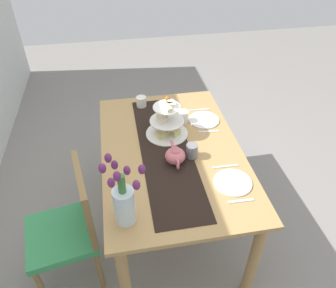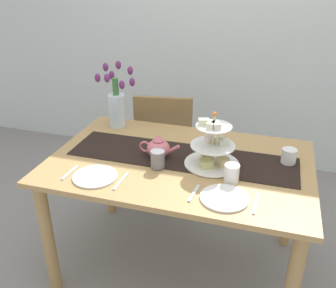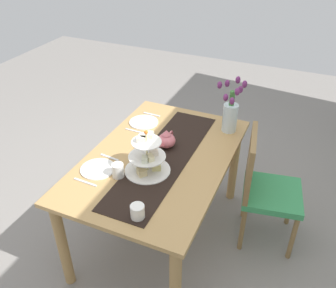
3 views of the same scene
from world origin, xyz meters
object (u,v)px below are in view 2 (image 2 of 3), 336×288
object	(u,v)px
teapot	(158,147)
tiered_cake_stand	(213,149)
mug_white_text	(232,173)
dinner_plate_right	(224,198)
knife_right	(256,203)
chair_left	(165,142)
fork_right	(194,193)
tulip_vase	(117,104)
knife_left	(121,181)
dining_table	(180,177)
cream_jug	(289,156)
dinner_plate_left	(95,176)
fork_left	(70,173)

from	to	relation	value
teapot	tiered_cake_stand	bearing A→B (deg)	-0.11
mug_white_text	dinner_plate_right	bearing A→B (deg)	-93.09
knife_right	mug_white_text	xyz separation A→B (m)	(-0.14, 0.16, 0.04)
chair_left	knife_right	distance (m)	1.27
teapot	fork_right	distance (m)	0.42
tulip_vase	knife_left	size ratio (longest dim) A/B	2.49
dining_table	knife_left	world-z (taller)	knife_left
chair_left	dinner_plate_right	size ratio (longest dim) A/B	3.96
cream_jug	tiered_cake_stand	bearing A→B (deg)	-160.97
dining_table	tiered_cake_stand	bearing A→B (deg)	-0.19
tulip_vase	dinner_plate_left	bearing A→B (deg)	-76.39
chair_left	fork_left	bearing A→B (deg)	-101.95
knife_right	tiered_cake_stand	bearing A→B (deg)	130.69
cream_jug	tulip_vase	bearing A→B (deg)	169.23
dinner_plate_left	knife_right	world-z (taller)	dinner_plate_left
dining_table	dinner_plate_left	distance (m)	0.49
fork_left	mug_white_text	distance (m)	0.84
fork_right	knife_right	size ratio (longest dim) A/B	0.88
tiered_cake_stand	mug_white_text	distance (m)	0.20
fork_left	dinner_plate_right	distance (m)	0.81
fork_left	dinner_plate_left	bearing A→B (deg)	0.00
dinner_plate_left	teapot	bearing A→B (deg)	51.54
knife_left	knife_right	xyz separation A→B (m)	(0.67, 0.00, 0.00)
knife_left	fork_left	bearing A→B (deg)	180.00
dining_table	knife_right	bearing A→B (deg)	-34.60
tulip_vase	fork_right	size ratio (longest dim) A/B	2.82
cream_jug	fork_left	size ratio (longest dim) A/B	0.57
fork_left	knife_left	distance (m)	0.29
fork_left	tulip_vase	bearing A→B (deg)	91.12
fork_left	fork_right	xyz separation A→B (m)	(0.67, 0.00, 0.00)
chair_left	tiered_cake_stand	xyz separation A→B (m)	(0.48, -0.70, 0.36)
tiered_cake_stand	fork_right	xyz separation A→B (m)	(-0.03, -0.30, -0.09)
tiered_cake_stand	fork_left	distance (m)	0.76
chair_left	cream_jug	distance (m)	1.09
teapot	knife_left	distance (m)	0.32
teapot	knife_left	size ratio (longest dim) A/B	1.40
dinner_plate_left	knife_left	world-z (taller)	dinner_plate_left
mug_white_text	knife_left	bearing A→B (deg)	-163.19
dinner_plate_left	dinner_plate_right	xyz separation A→B (m)	(0.67, 0.00, 0.00)
chair_left	mug_white_text	bearing A→B (deg)	-54.13
knife_left	mug_white_text	world-z (taller)	mug_white_text
mug_white_text	dinner_plate_left	bearing A→B (deg)	-166.66
dining_table	chair_left	xyz separation A→B (m)	(-0.30, 0.70, -0.14)
cream_jug	dinner_plate_right	world-z (taller)	cream_jug
chair_left	tulip_vase	world-z (taller)	tulip_vase
dinner_plate_right	fork_right	distance (m)	0.15
dinner_plate_right	tulip_vase	bearing A→B (deg)	141.66
dinner_plate_right	knife_right	world-z (taller)	dinner_plate_right
fork_right	mug_white_text	distance (m)	0.23
chair_left	knife_right	xyz separation A→B (m)	(0.74, -1.00, 0.26)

